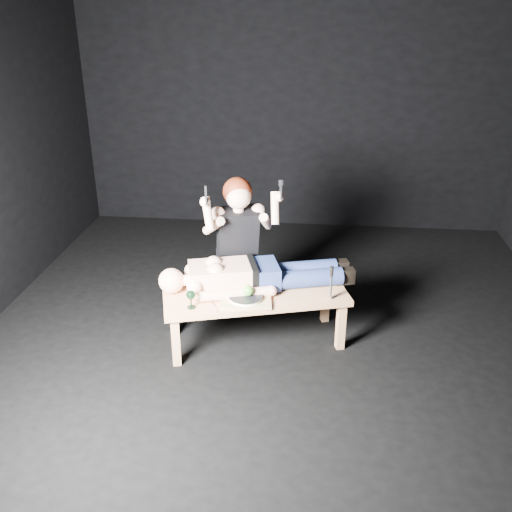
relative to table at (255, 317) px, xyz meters
name	(u,v)px	position (x,y,z in m)	size (l,w,h in m)	color
ground	(278,327)	(0.17, 0.23, -0.23)	(5.00, 5.00, 0.00)	black
back_wall	(295,101)	(0.17, 2.73, 1.27)	(5.00, 5.00, 0.00)	black
table	(255,317)	(0.00, 0.00, 0.00)	(1.45, 0.55, 0.45)	tan
lying_man	(258,271)	(0.01, 0.12, 0.35)	(1.43, 0.44, 0.26)	beige
kneeling_woman	(236,245)	(-0.21, 0.43, 0.44)	(0.71, 0.80, 1.33)	black
serving_tray	(246,300)	(-0.06, -0.14, 0.24)	(0.39, 0.28, 0.02)	tan
plate	(246,297)	(-0.06, -0.14, 0.26)	(0.26, 0.26, 0.02)	white
apple	(248,291)	(-0.04, -0.13, 0.31)	(0.08, 0.08, 0.08)	#57A42D
goblet	(191,299)	(-0.46, -0.29, 0.30)	(0.07, 0.07, 0.15)	black
fork_flat	(215,308)	(-0.28, -0.27, 0.23)	(0.01, 0.15, 0.01)	#B2B2B7
knife_flat	(264,304)	(0.09, -0.17, 0.23)	(0.01, 0.15, 0.01)	#B2B2B7
spoon_flat	(263,296)	(0.07, -0.05, 0.23)	(0.01, 0.15, 0.01)	#B2B2B7
carving_knife	(331,283)	(0.59, -0.04, 0.36)	(0.04, 0.04, 0.28)	#B2B2B7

